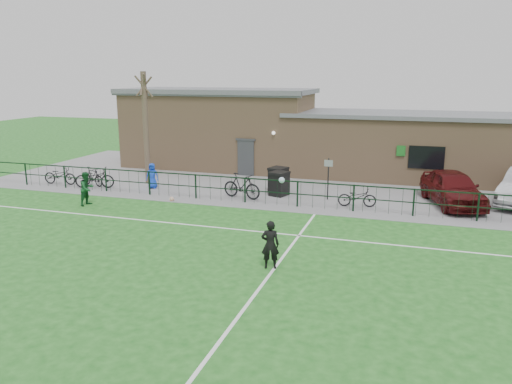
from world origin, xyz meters
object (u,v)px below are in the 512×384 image
(bare_tree, at_px, (146,128))
(car_maroon, at_px, (453,188))
(sign_post, at_px, (328,179))
(bicycle_a, at_px, (60,175))
(spectator_child, at_px, (152,176))
(bicycle_d, at_px, (242,186))
(bicycle_e, at_px, (357,197))
(ball_ground, at_px, (172,199))
(bicycle_c, at_px, (95,178))
(wheelie_bin_left, at_px, (278,180))
(bicycle_b, at_px, (92,176))
(outfield_player, at_px, (87,189))
(wheelie_bin_right, at_px, (279,184))

(bare_tree, relative_size, car_maroon, 1.28)
(bare_tree, relative_size, sign_post, 3.00)
(bicycle_a, xyz_separation_m, spectator_child, (5.26, 0.66, 0.17))
(bicycle_d, distance_m, bicycle_e, 5.47)
(car_maroon, relative_size, ball_ground, 21.34)
(ball_ground, bearing_deg, bicycle_c, 166.01)
(sign_post, bearing_deg, bicycle_e, -30.85)
(bicycle_a, bearing_deg, bicycle_d, -94.35)
(wheelie_bin_left, relative_size, bicycle_a, 0.60)
(car_maroon, relative_size, bicycle_b, 2.79)
(bare_tree, height_order, sign_post, bare_tree)
(bare_tree, distance_m, bicycle_b, 3.83)
(bicycle_e, relative_size, ball_ground, 7.74)
(car_maroon, distance_m, outfield_player, 16.66)
(outfield_player, bearing_deg, bicycle_c, 38.71)
(bare_tree, distance_m, ball_ground, 5.39)
(bare_tree, distance_m, wheelie_bin_left, 7.75)
(sign_post, height_order, ball_ground, sign_post)
(bicycle_e, xyz_separation_m, outfield_player, (-11.80, -3.39, 0.31))
(wheelie_bin_left, bearing_deg, bicycle_b, -152.86)
(wheelie_bin_left, xyz_separation_m, bicycle_c, (-9.37, -2.28, -0.03))
(wheelie_bin_right, bearing_deg, sign_post, 16.31)
(sign_post, distance_m, bicycle_a, 14.46)
(bicycle_e, bearing_deg, bicycle_b, 80.65)
(bicycle_e, xyz_separation_m, ball_ground, (-8.44, -1.62, -0.36))
(wheelie_bin_left, bearing_deg, outfield_player, -128.65)
(bicycle_c, bearing_deg, bicycle_e, -106.08)
(wheelie_bin_left, relative_size, car_maroon, 0.24)
(bare_tree, xyz_separation_m, bicycle_d, (6.10, -1.81, -2.37))
(wheelie_bin_right, height_order, bicycle_c, wheelie_bin_right)
(bicycle_d, relative_size, outfield_player, 1.32)
(wheelie_bin_left, xyz_separation_m, bicycle_a, (-11.69, -2.10, -0.07))
(bicycle_b, height_order, spectator_child, spectator_child)
(car_maroon, distance_m, bicycle_d, 9.72)
(bicycle_c, bearing_deg, ball_ground, -121.50)
(bicycle_b, distance_m, outfield_player, 4.10)
(bicycle_b, xyz_separation_m, bicycle_c, (0.41, -0.40, 0.04))
(bicycle_d, bearing_deg, sign_post, -62.16)
(sign_post, height_order, bicycle_e, sign_post)
(bicycle_a, xyz_separation_m, bicycle_d, (10.43, 0.04, 0.12))
(bicycle_c, height_order, bicycle_d, bicycle_d)
(bicycle_a, xyz_separation_m, outfield_player, (4.10, -3.23, 0.26))
(spectator_child, xyz_separation_m, ball_ground, (2.19, -2.11, -0.57))
(car_maroon, relative_size, bicycle_c, 2.28)
(bicycle_d, xyz_separation_m, spectator_child, (-5.17, 0.62, 0.05))
(wheelie_bin_left, bearing_deg, bicycle_d, -105.12)
(bare_tree, xyz_separation_m, bicycle_b, (-2.43, -1.63, -2.48))
(bare_tree, bearing_deg, wheelie_bin_left, 1.95)
(outfield_player, bearing_deg, bicycle_d, -54.17)
(wheelie_bin_right, xyz_separation_m, car_maroon, (7.99, 0.64, 0.24))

